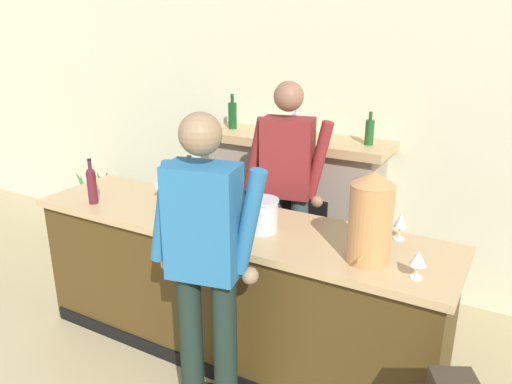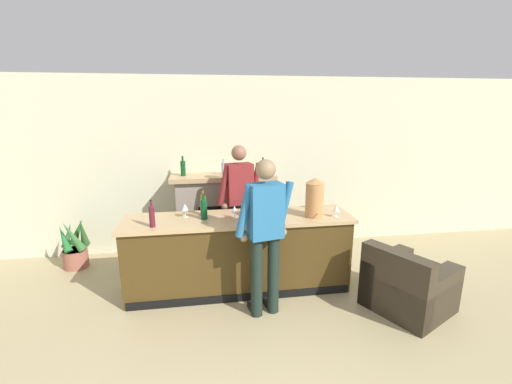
{
  "view_description": "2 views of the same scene",
  "coord_description": "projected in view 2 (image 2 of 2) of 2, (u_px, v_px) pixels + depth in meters",
  "views": [
    {
      "loc": [
        1.71,
        0.16,
        2.17
      ],
      "look_at": [
        0.06,
        3.06,
        1.02
      ],
      "focal_mm": 35.0,
      "sensor_mm": 36.0,
      "label": 1
    },
    {
      "loc": [
        -0.29,
        -1.37,
        2.29
      ],
      "look_at": [
        0.36,
        2.78,
        1.24
      ],
      "focal_mm": 24.0,
      "sensor_mm": 36.0,
      "label": 2
    }
  ],
  "objects": [
    {
      "name": "person_bartender",
      "position": [
        240.0,
        201.0,
        4.84
      ],
      "size": [
        0.65,
        0.36,
        1.78
      ],
      "color": "#2F4144",
      "rests_on": "ground_plane"
    },
    {
      "name": "person_customer",
      "position": [
        265.0,
        232.0,
        3.68
      ],
      "size": [
        0.65,
        0.36,
        1.77
      ],
      "color": "black",
      "rests_on": "ground_plane"
    },
    {
      "name": "wine_bottle_chardonnay_pale",
      "position": [
        204.0,
        208.0,
        4.12
      ],
      "size": [
        0.08,
        0.08,
        0.31
      ],
      "color": "#0B431F",
      "rests_on": "bar_counter"
    },
    {
      "name": "wine_glass_near_bucket",
      "position": [
        337.0,
        209.0,
        4.2
      ],
      "size": [
        0.08,
        0.08,
        0.15
      ],
      "color": "silver",
      "rests_on": "bar_counter"
    },
    {
      "name": "armchair_black",
      "position": [
        406.0,
        288.0,
        3.91
      ],
      "size": [
        1.08,
        1.08,
        0.78
      ],
      "color": "#342B1F",
      "rests_on": "ground_plane"
    },
    {
      "name": "potted_plant_corner",
      "position": [
        75.0,
        247.0,
        4.95
      ],
      "size": [
        0.46,
        0.46,
        0.77
      ],
      "color": "#A05B4A",
      "rests_on": "ground_plane"
    },
    {
      "name": "fireplace_stone",
      "position": [
        224.0,
        213.0,
        5.41
      ],
      "size": [
        1.59,
        0.52,
        1.57
      ],
      "color": "gray",
      "rests_on": "ground_plane"
    },
    {
      "name": "wine_bottle_port_short",
      "position": [
        203.0,
        204.0,
        4.27
      ],
      "size": [
        0.07,
        0.07,
        0.33
      ],
      "color": "brown",
      "rests_on": "bar_counter"
    },
    {
      "name": "ice_bucket_steel",
      "position": [
        259.0,
        209.0,
        4.2
      ],
      "size": [
        0.2,
        0.2,
        0.2
      ],
      "color": "silver",
      "rests_on": "bar_counter"
    },
    {
      "name": "bar_counter",
      "position": [
        239.0,
        253.0,
        4.34
      ],
      "size": [
        2.82,
        0.72,
        0.96
      ],
      "color": "#443114",
      "rests_on": "ground_plane"
    },
    {
      "name": "wall_back_panel",
      "position": [
        221.0,
        165.0,
        5.48
      ],
      "size": [
        12.0,
        0.07,
        2.75
      ],
      "color": "beige",
      "rests_on": "ground_plane"
    },
    {
      "name": "wine_glass_mid_counter",
      "position": [
        235.0,
        210.0,
        4.15
      ],
      "size": [
        0.08,
        0.08,
        0.16
      ],
      "color": "silver",
      "rests_on": "bar_counter"
    },
    {
      "name": "wine_glass_front_right",
      "position": [
        185.0,
        207.0,
        4.19
      ],
      "size": [
        0.08,
        0.08,
        0.17
      ],
      "color": "silver",
      "rests_on": "bar_counter"
    },
    {
      "name": "wine_glass_front_left",
      "position": [
        311.0,
        200.0,
        4.58
      ],
      "size": [
        0.07,
        0.07,
        0.16
      ],
      "color": "silver",
      "rests_on": "bar_counter"
    },
    {
      "name": "wine_bottle_burgundy_dark",
      "position": [
        152.0,
        215.0,
        3.85
      ],
      "size": [
        0.06,
        0.06,
        0.32
      ],
      "color": "#541925",
      "rests_on": "bar_counter"
    },
    {
      "name": "copper_dispenser",
      "position": [
        315.0,
        197.0,
        4.19
      ],
      "size": [
        0.23,
        0.27,
        0.49
      ],
      "color": "#C3834B",
      "rests_on": "bar_counter"
    }
  ]
}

